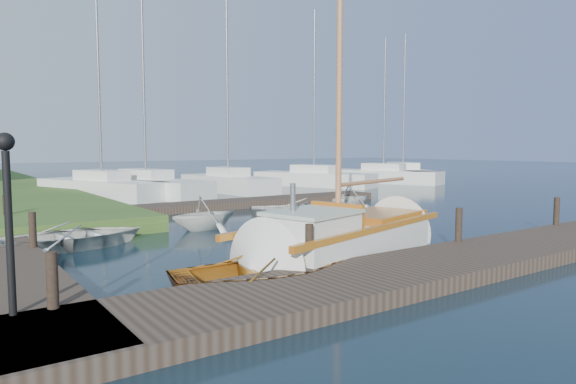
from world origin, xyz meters
TOP-DOWN VIEW (x-y plane):
  - ground at (0.00, 0.00)m, footprint 160.00×160.00m
  - near_dock at (0.00, -6.00)m, footprint 18.00×2.20m
  - far_dock at (2.00, 6.50)m, footprint 14.00×1.60m
  - pontoon at (10.00, 16.00)m, footprint 30.00×1.60m
  - mooring_post_0 at (-7.50, -5.00)m, footprint 0.16×0.16m
  - mooring_post_1 at (-3.00, -5.00)m, footprint 0.16×0.16m
  - mooring_post_2 at (1.50, -5.00)m, footprint 0.16×0.16m
  - mooring_post_3 at (6.00, -5.00)m, footprint 0.16×0.16m
  - mooring_post_4 at (-7.00, 0.00)m, footprint 0.16×0.16m
  - mooring_post_5 at (-7.00, 5.00)m, footprint 0.16×0.16m
  - lamp_post at (-8.00, -5.00)m, footprint 0.24×0.24m
  - sailboat at (-0.81, -3.58)m, footprint 7.41×3.85m
  - dinghy at (-3.84, -4.70)m, footprint 3.82×3.06m
  - tender_a at (-5.91, 1.06)m, footprint 3.68×2.71m
  - tender_b at (-1.92, 1.76)m, footprint 2.41×2.15m
  - tender_c at (2.05, 1.83)m, footprint 4.84×4.48m
  - tender_d at (5.05, 2.79)m, footprint 2.59×2.33m
  - marina_boat_0 at (-1.79, 13.78)m, footprint 4.91×8.14m
  - marina_boat_1 at (0.44, 13.67)m, footprint 4.33×8.89m
  - marina_boat_2 at (5.20, 13.46)m, footprint 2.85×7.25m
  - marina_boat_4 at (11.77, 13.89)m, footprint 5.24×8.32m
  - marina_boat_6 at (17.78, 13.52)m, footprint 5.06×8.41m
  - marina_boat_7 at (20.62, 14.29)m, footprint 5.28×8.55m

SIDE VIEW (x-z plane):
  - ground at x=0.00m, z-range 0.00..0.00m
  - near_dock at x=0.00m, z-range 0.00..0.30m
  - far_dock at x=2.00m, z-range 0.00..0.30m
  - pontoon at x=10.00m, z-range 0.00..0.30m
  - sailboat at x=-0.81m, z-range -4.57..5.26m
  - dinghy at x=-3.84m, z-range 0.00..0.71m
  - tender_a at x=-5.91m, z-range 0.00..0.74m
  - tender_c at x=2.05m, z-range 0.00..0.82m
  - marina_boat_6 at x=17.78m, z-range -4.51..5.64m
  - marina_boat_1 at x=0.44m, z-range -4.66..5.79m
  - marina_boat_0 at x=-1.79m, z-range -4.53..5.66m
  - marina_boat_7 at x=20.62m, z-range -4.90..6.04m
  - marina_boat_4 at x=11.77m, z-range -5.06..6.21m
  - tender_b at x=-1.92m, z-range 0.00..1.16m
  - marina_boat_2 at x=5.20m, z-range -5.39..6.56m
  - tender_d at x=5.05m, z-range 0.00..1.21m
  - mooring_post_0 at x=-7.50m, z-range 0.30..1.10m
  - mooring_post_1 at x=-3.00m, z-range 0.30..1.10m
  - mooring_post_2 at x=1.50m, z-range 0.30..1.10m
  - mooring_post_3 at x=6.00m, z-range 0.30..1.10m
  - mooring_post_4 at x=-7.00m, z-range 0.30..1.10m
  - mooring_post_5 at x=-7.00m, z-range 0.30..1.10m
  - lamp_post at x=-8.00m, z-range 0.65..3.09m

